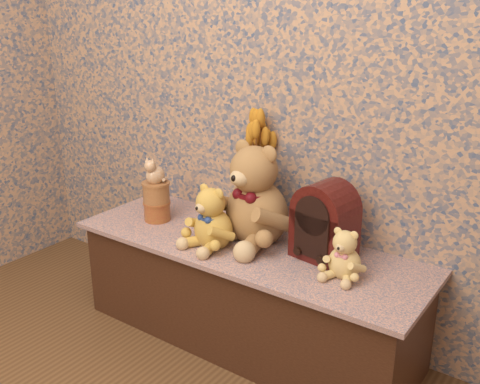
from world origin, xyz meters
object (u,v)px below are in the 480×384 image
(teddy_small, at_px, (345,251))
(teddy_large, at_px, (257,188))
(teddy_medium, at_px, (213,214))
(biscuit_tin_lower, at_px, (157,211))
(cathedral_radio, at_px, (325,220))
(ceramic_vase, at_px, (261,206))
(cat_figurine, at_px, (155,169))

(teddy_small, bearing_deg, teddy_large, 168.26)
(teddy_medium, bearing_deg, teddy_small, 16.41)
(teddy_medium, distance_m, biscuit_tin_lower, 0.39)
(cathedral_radio, distance_m, ceramic_vase, 0.41)
(teddy_small, relative_size, biscuit_tin_lower, 1.70)
(ceramic_vase, height_order, cat_figurine, cat_figurine)
(teddy_medium, bearing_deg, cathedral_radio, 30.65)
(teddy_small, bearing_deg, teddy_medium, -173.54)
(teddy_large, bearing_deg, cathedral_radio, 9.06)
(teddy_large, distance_m, cathedral_radio, 0.32)
(teddy_large, bearing_deg, ceramic_vase, 124.38)
(teddy_large, bearing_deg, biscuit_tin_lower, -161.48)
(biscuit_tin_lower, xyz_separation_m, cat_figurine, (0.00, 0.00, 0.20))
(teddy_large, bearing_deg, cat_figurine, -161.48)
(teddy_large, relative_size, ceramic_vase, 2.49)
(teddy_medium, distance_m, cathedral_radio, 0.45)
(teddy_small, height_order, cat_figurine, cat_figurine)
(teddy_large, xyz_separation_m, cat_figurine, (-0.48, -0.09, 0.02))
(biscuit_tin_lower, bearing_deg, teddy_medium, -10.03)
(cathedral_radio, bearing_deg, teddy_medium, -150.49)
(teddy_large, relative_size, cat_figurine, 3.59)
(biscuit_tin_lower, height_order, cat_figurine, cat_figurine)
(ceramic_vase, relative_size, biscuit_tin_lower, 1.53)
(teddy_small, height_order, biscuit_tin_lower, teddy_small)
(teddy_small, bearing_deg, cat_figurine, 179.68)
(teddy_large, height_order, cat_figurine, teddy_large)
(teddy_large, xyz_separation_m, teddy_small, (0.44, -0.09, -0.12))
(teddy_large, relative_size, cathedral_radio, 1.45)
(teddy_medium, height_order, cathedral_radio, cathedral_radio)
(ceramic_vase, relative_size, cat_figurine, 1.44)
(teddy_medium, distance_m, teddy_small, 0.55)
(ceramic_vase, bearing_deg, cat_figurine, -151.34)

